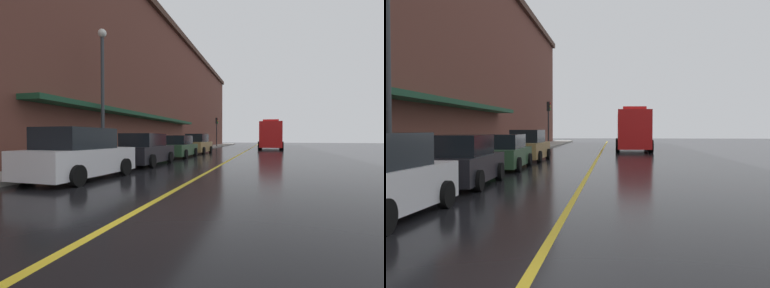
{
  "view_description": "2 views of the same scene",
  "coord_description": "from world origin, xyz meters",
  "views": [
    {
      "loc": [
        2.49,
        -4.33,
        1.43
      ],
      "look_at": [
        -2.81,
        14.84,
        0.99
      ],
      "focal_mm": 26.45,
      "sensor_mm": 36.0,
      "label": 1
    },
    {
      "loc": [
        1.06,
        -4.65,
        1.85
      ],
      "look_at": [
        -0.81,
        18.17,
        1.06
      ],
      "focal_mm": 41.7,
      "sensor_mm": 36.0,
      "label": 2
    }
  ],
  "objects": [
    {
      "name": "ground_plane",
      "position": [
        0.0,
        25.0,
        0.0
      ],
      "size": [
        112.0,
        112.0,
        0.0
      ],
      "primitive_type": "plane",
      "color": "black"
    },
    {
      "name": "sidewalk_left",
      "position": [
        -6.2,
        25.0,
        0.07
      ],
      "size": [
        2.4,
        70.0,
        0.15
      ],
      "primitive_type": "cube",
      "color": "#9E9B93",
      "rests_on": "ground"
    },
    {
      "name": "lane_center_stripe",
      "position": [
        0.0,
        25.0,
        0.0
      ],
      "size": [
        0.16,
        70.0,
        0.01
      ],
      "primitive_type": "cube",
      "color": "gold",
      "rests_on": "ground"
    },
    {
      "name": "brick_building_left",
      "position": [
        -14.32,
        24.0,
        6.71
      ],
      "size": [
        15.02,
        64.0,
        13.41
      ],
      "color": "brown",
      "rests_on": "ground"
    },
    {
      "name": "parked_car_0",
      "position": [
        -3.85,
        4.01,
        0.82
      ],
      "size": [
        2.23,
        4.37,
        1.77
      ],
      "rotation": [
        0.0,
        0.0,
        1.54
      ],
      "color": "silver",
      "rests_on": "ground"
    },
    {
      "name": "parked_car_1",
      "position": [
        -3.89,
        9.42,
        0.78
      ],
      "size": [
        2.19,
        4.6,
        1.65
      ],
      "rotation": [
        0.0,
        0.0,
        1.61
      ],
      "color": "black",
      "rests_on": "ground"
    },
    {
      "name": "parked_car_2",
      "position": [
        -4.0,
        15.39,
        0.75
      ],
      "size": [
        2.17,
        4.81,
        1.59
      ],
      "rotation": [
        0.0,
        0.0,
        1.6
      ],
      "color": "#2D5133",
      "rests_on": "ground"
    },
    {
      "name": "parked_car_3",
      "position": [
        -3.9,
        20.76,
        0.83
      ],
      "size": [
        2.07,
        4.39,
        1.79
      ],
      "rotation": [
        0.0,
        0.0,
        1.55
      ],
      "color": "#A5844C",
      "rests_on": "ground"
    },
    {
      "name": "fire_truck",
      "position": [
        2.59,
        32.37,
        1.68
      ],
      "size": [
        2.88,
        8.3,
        3.53
      ],
      "rotation": [
        0.0,
        0.0,
        -1.58
      ],
      "color": "red",
      "rests_on": "ground"
    },
    {
      "name": "parking_meter_0",
      "position": [
        -5.35,
        7.91,
        1.06
      ],
      "size": [
        0.14,
        0.18,
        1.33
      ],
      "color": "#4C4C51",
      "rests_on": "sidewalk_left"
    },
    {
      "name": "parking_meter_1",
      "position": [
        -5.35,
        12.58,
        1.06
      ],
      "size": [
        0.14,
        0.18,
        1.33
      ],
      "color": "#4C4C51",
      "rests_on": "sidewalk_left"
    },
    {
      "name": "parking_meter_2",
      "position": [
        -5.35,
        13.24,
        1.06
      ],
      "size": [
        0.14,
        0.18,
        1.33
      ],
      "color": "#4C4C51",
      "rests_on": "sidewalk_left"
    },
    {
      "name": "street_lamp_left",
      "position": [
        -5.95,
        8.69,
        4.4
      ],
      "size": [
        0.44,
        0.44,
        6.94
      ],
      "color": "#33383D",
      "rests_on": "sidewalk_left"
    },
    {
      "name": "traffic_light_near",
      "position": [
        -5.29,
        37.9,
        3.16
      ],
      "size": [
        0.38,
        0.36,
        4.3
      ],
      "color": "#232326",
      "rests_on": "sidewalk_left"
    }
  ]
}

